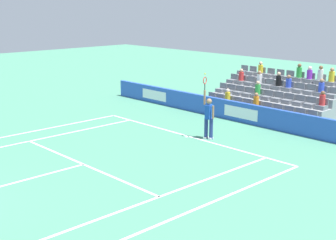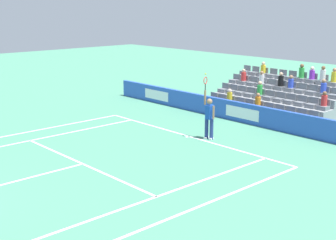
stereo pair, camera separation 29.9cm
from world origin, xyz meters
TOP-DOWN VIEW (x-y plane):
  - line_baseline at (0.00, -11.89)m, footprint 10.97×0.10m
  - line_service at (0.00, -6.40)m, footprint 8.23×0.10m
  - line_singles_sideline_left at (4.12, -5.95)m, footprint 0.10×11.89m
  - line_singles_sideline_right at (-4.12, -5.95)m, footprint 0.10×11.89m
  - line_doubles_sideline_left at (5.49, -5.95)m, footprint 0.10×11.89m
  - line_doubles_sideline_right at (-5.49, -5.95)m, footprint 0.10×11.89m
  - line_centre_mark at (0.00, -11.79)m, footprint 0.10×0.20m
  - sponsor_barrier at (0.00, -15.65)m, footprint 19.16×0.22m
  - tennis_player at (-0.86, -12.23)m, footprint 0.54×0.41m
  - stadium_stand at (-0.01, -18.59)m, footprint 6.82×3.80m

SIDE VIEW (x-z plane):
  - line_baseline at x=0.00m, z-range 0.00..0.01m
  - line_service at x=0.00m, z-range 0.00..0.01m
  - line_singles_sideline_left at x=4.12m, z-range 0.00..0.01m
  - line_singles_sideline_right at x=-4.12m, z-range 0.00..0.01m
  - line_doubles_sideline_left at x=5.49m, z-range 0.00..0.01m
  - line_doubles_sideline_right at x=-5.49m, z-range 0.00..0.01m
  - line_centre_mark at x=0.00m, z-range 0.00..0.01m
  - sponsor_barrier at x=0.00m, z-range 0.00..0.98m
  - stadium_stand at x=-0.01m, z-range -0.62..2.01m
  - tennis_player at x=-0.86m, z-range -0.43..2.42m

